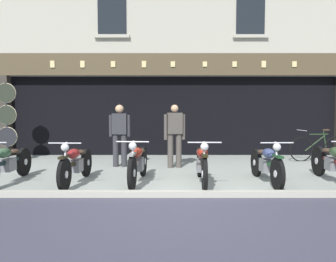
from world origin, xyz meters
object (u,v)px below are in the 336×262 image
object	(u,v)px
tyre_sign_pole	(6,116)
advert_board_near	(235,104)
motorcycle_far_left	(7,163)
motorcycle_right	(332,162)
leaning_bicycle	(318,148)
motorcycle_center_left	(137,162)
motorcycle_center	(201,163)
motorcycle_left	(75,163)
motorcycle_center_right	(266,163)
shopkeeper_center	(174,133)
salesman_left	(119,132)

from	to	relation	value
tyre_sign_pole	advert_board_near	xyz separation A→B (m)	(6.93, 1.45, 0.36)
motorcycle_far_left	motorcycle_right	distance (m)	6.72
motorcycle_right	leaning_bicycle	xyz separation A→B (m)	(1.05, 2.92, -0.05)
motorcycle_center_left	motorcycle_center	bearing A→B (deg)	179.53
motorcycle_left	motorcycle_center_right	size ratio (longest dim) A/B	1.03
motorcycle_center	shopkeeper_center	distance (m)	2.00
motorcycle_left	motorcycle_center_left	size ratio (longest dim) A/B	0.99
shopkeeper_center	advert_board_near	bearing A→B (deg)	-140.34
advert_board_near	motorcycle_center_left	bearing A→B (deg)	-124.33
salesman_left	shopkeeper_center	distance (m)	1.46
motorcycle_far_left	motorcycle_left	xyz separation A→B (m)	(1.42, -0.03, -0.01)
motorcycle_left	motorcycle_center	size ratio (longest dim) A/B	0.95
motorcycle_center	advert_board_near	xyz separation A→B (m)	(1.57, 4.32, 1.26)
tyre_sign_pole	motorcycle_center	bearing A→B (deg)	-28.21
motorcycle_far_left	advert_board_near	size ratio (longest dim) A/B	2.10
motorcycle_center_right	advert_board_near	bearing A→B (deg)	-94.97
motorcycle_center_right	motorcycle_center	bearing A→B (deg)	1.54
motorcycle_left	shopkeeper_center	bearing A→B (deg)	-136.03
salesman_left	advert_board_near	bearing A→B (deg)	-145.79
motorcycle_center	motorcycle_center_right	xyz separation A→B (m)	(1.34, 0.08, -0.01)
motorcycle_left	motorcycle_far_left	bearing A→B (deg)	1.37
motorcycle_center_left	motorcycle_center	world-z (taller)	same
salesman_left	shopkeeper_center	bearing A→B (deg)	175.19
motorcycle_left	advert_board_near	world-z (taller)	advert_board_near
motorcycle_center_right	salesman_left	distance (m)	3.86
motorcycle_right	motorcycle_left	bearing A→B (deg)	3.58
motorcycle_far_left	motorcycle_center_left	bearing A→B (deg)	-178.73
motorcycle_left	salesman_left	world-z (taller)	salesman_left
motorcycle_center	motorcycle_center_right	world-z (taller)	motorcycle_center
motorcycle_right	tyre_sign_pole	xyz separation A→B (m)	(-8.07, 2.78, 0.90)
motorcycle_center	salesman_left	world-z (taller)	salesman_left
motorcycle_far_left	tyre_sign_pole	distance (m)	3.22
leaning_bicycle	shopkeeper_center	bearing A→B (deg)	97.01
shopkeeper_center	leaning_bicycle	world-z (taller)	shopkeeper_center
motorcycle_far_left	motorcycle_center	xyz separation A→B (m)	(4.00, -0.09, 0.01)
motorcycle_left	advert_board_near	size ratio (longest dim) A/B	2.06
motorcycle_far_left	motorcycle_center_right	distance (m)	5.34
motorcycle_center	shopkeeper_center	xyz separation A→B (m)	(-0.52, 1.87, 0.47)
motorcycle_left	salesman_left	distance (m)	2.11
motorcycle_far_left	leaning_bicycle	world-z (taller)	leaning_bicycle
motorcycle_center	tyre_sign_pole	bearing A→B (deg)	-26.50
leaning_bicycle	motorcycle_left	bearing A→B (deg)	107.04
motorcycle_right	shopkeeper_center	xyz separation A→B (m)	(-3.23, 1.78, 0.47)
motorcycle_far_left	leaning_bicycle	size ratio (longest dim) A/B	1.14
motorcycle_center_left	tyre_sign_pole	bearing A→B (deg)	-29.98
motorcycle_left	salesman_left	xyz separation A→B (m)	(0.62, 1.96, 0.50)
motorcycle_far_left	salesman_left	bearing A→B (deg)	-135.71
motorcycle_far_left	shopkeeper_center	xyz separation A→B (m)	(3.49, 1.78, 0.48)
motorcycle_far_left	motorcycle_center_left	distance (m)	2.69
motorcycle_center_right	shopkeeper_center	size ratio (longest dim) A/B	1.19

